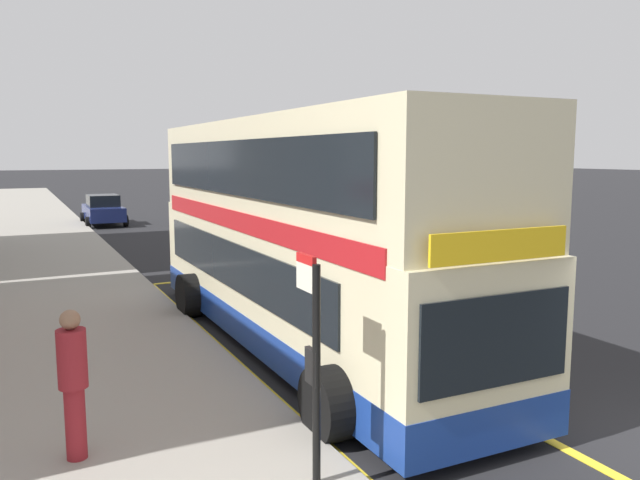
# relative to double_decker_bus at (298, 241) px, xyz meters

# --- Properties ---
(ground_plane) EXTENTS (260.00, 260.00, 0.00)m
(ground_plane) POSITION_rel_double_decker_bus_xyz_m (2.46, 25.47, -2.07)
(ground_plane) COLOR black
(pavement_near) EXTENTS (6.00, 76.00, 0.14)m
(pavement_near) POSITION_rel_double_decker_bus_xyz_m (-4.54, 25.47, -2.00)
(pavement_near) COLOR gray
(pavement_near) RESTS_ON ground
(double_decker_bus) EXTENTS (3.21, 11.31, 4.40)m
(double_decker_bus) POSITION_rel_double_decker_bus_xyz_m (0.00, 0.00, 0.00)
(double_decker_bus) COLOR beige
(double_decker_bus) RESTS_ON ground
(bus_bay_markings) EXTENTS (2.85, 14.68, 0.01)m
(bus_bay_markings) POSITION_rel_double_decker_bus_xyz_m (-0.12, -0.09, -2.06)
(bus_bay_markings) COLOR yellow
(bus_bay_markings) RESTS_ON ground
(bus_stop_sign) EXTENTS (0.09, 0.51, 2.52)m
(bus_stop_sign) POSITION_rel_double_decker_bus_xyz_m (-2.10, -5.10, -0.42)
(bus_stop_sign) COLOR black
(bus_stop_sign) RESTS_ON pavement_near
(parked_car_navy_ahead) EXTENTS (2.09, 4.20, 1.62)m
(parked_car_navy_ahead) POSITION_rel_double_decker_bus_xyz_m (-0.61, 24.06, -1.27)
(parked_car_navy_ahead) COLOR navy
(parked_car_navy_ahead) RESTS_ON ground
(parked_car_teal_behind) EXTENTS (2.09, 4.20, 1.62)m
(parked_car_teal_behind) POSITION_rel_double_decker_bus_xyz_m (7.42, 24.21, -1.27)
(parked_car_teal_behind) COLOR #196066
(parked_car_teal_behind) RESTS_ON ground
(pedestrian_waiting_near_sign) EXTENTS (0.34, 0.34, 1.82)m
(pedestrian_waiting_near_sign) POSITION_rel_double_decker_bus_xyz_m (-4.42, -3.41, -0.93)
(pedestrian_waiting_near_sign) COLOR maroon
(pedestrian_waiting_near_sign) RESTS_ON pavement_near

